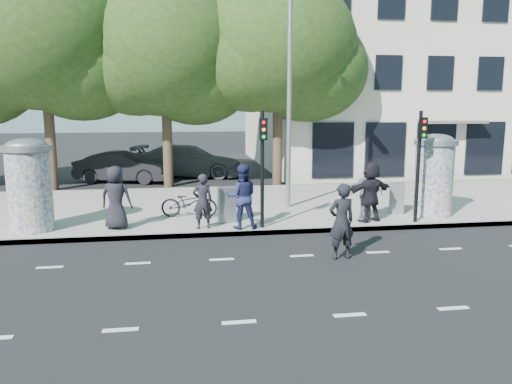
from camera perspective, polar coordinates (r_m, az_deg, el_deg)
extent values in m
plane|color=black|center=(11.32, 6.96, -9.34)|extent=(120.00, 120.00, 0.00)
cube|color=gray|center=(18.38, 0.70, -1.49)|extent=(40.00, 8.00, 0.15)
cube|color=slate|center=(14.60, 3.23, -4.54)|extent=(40.00, 0.10, 0.16)
cube|color=silver|center=(9.37, 10.66, -13.65)|extent=(32.00, 0.12, 0.01)
cube|color=silver|center=(12.60, 5.24, -7.27)|extent=(32.00, 0.12, 0.01)
cylinder|color=beige|center=(15.57, -24.43, 0.10)|extent=(1.20, 1.20, 2.30)
cylinder|color=slate|center=(15.43, -24.76, 4.60)|extent=(1.36, 1.36, 0.16)
ellipsoid|color=slate|center=(15.42, -24.78, 4.90)|extent=(1.10, 1.10, 0.38)
cylinder|color=beige|center=(17.21, 19.65, 1.27)|extent=(1.20, 1.20, 2.30)
cylinder|color=slate|center=(17.08, 19.89, 5.35)|extent=(1.36, 1.36, 0.16)
ellipsoid|color=slate|center=(17.08, 19.91, 5.62)|extent=(1.10, 1.10, 0.38)
cylinder|color=black|center=(14.44, 0.72, 2.49)|extent=(0.11, 0.11, 3.40)
cube|color=black|center=(14.16, 0.85, 7.22)|extent=(0.22, 0.14, 0.62)
cylinder|color=black|center=(15.94, 18.03, 2.71)|extent=(0.11, 0.11, 3.40)
cube|color=black|center=(15.68, 18.56, 6.98)|extent=(0.22, 0.14, 0.62)
cylinder|color=slate|center=(17.39, 3.82, 11.34)|extent=(0.16, 0.16, 8.00)
cylinder|color=#38281C|center=(23.49, -22.47, 5.88)|extent=(0.44, 0.44, 4.73)
ellipsoid|color=#1C3413|center=(23.61, -23.16, 15.96)|extent=(7.20, 7.20, 6.12)
cylinder|color=#38281C|center=(23.04, -10.09, 6.02)|extent=(0.44, 0.44, 4.41)
ellipsoid|color=#1C3413|center=(23.10, -10.40, 15.64)|extent=(6.80, 6.80, 5.78)
cylinder|color=#38281C|center=(23.05, 2.47, 6.39)|extent=(0.44, 0.44, 4.59)
ellipsoid|color=#1C3413|center=(23.15, 2.55, 16.40)|extent=(7.00, 7.00, 5.95)
cube|color=beige|center=(33.84, 18.07, 13.34)|extent=(20.00, 15.00, 12.00)
cube|color=black|center=(27.28, 24.67, 4.59)|extent=(18.00, 0.10, 2.60)
cube|color=#59544C|center=(25.86, 21.56, 7.44)|extent=(3.20, 0.90, 0.12)
cube|color=#194C8C|center=(23.37, 4.85, 8.64)|extent=(1.60, 0.06, 0.30)
imported|color=black|center=(14.97, -15.71, -0.62)|extent=(1.02, 0.79, 1.85)
imported|color=black|center=(14.55, -6.12, -1.06)|extent=(0.63, 0.46, 1.62)
imported|color=#1C2047|center=(14.48, -1.63, -0.52)|extent=(0.95, 0.76, 1.89)
imported|color=slate|center=(16.07, 12.52, -0.14)|extent=(1.08, 0.80, 1.65)
imported|color=black|center=(15.73, 12.96, 0.04)|extent=(1.85, 1.14, 1.87)
imported|color=black|center=(12.26, 9.74, -3.34)|extent=(0.75, 0.56, 1.87)
imported|color=black|center=(16.14, -7.66, -1.22)|extent=(0.91, 1.88, 0.94)
cube|color=slate|center=(15.35, -3.37, -1.45)|extent=(0.57, 0.45, 1.09)
cube|color=slate|center=(17.28, 15.81, -0.64)|extent=(0.59, 0.53, 1.02)
imported|color=black|center=(24.96, -14.96, 2.76)|extent=(2.62, 4.76, 1.49)
imported|color=#5A5D61|center=(26.33, -7.70, 3.55)|extent=(3.71, 6.08, 1.65)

